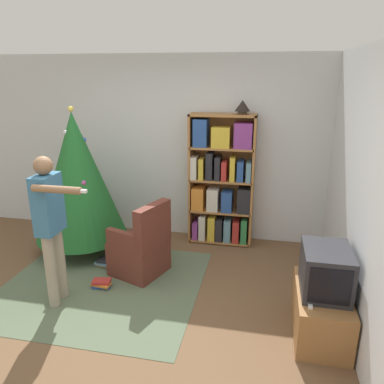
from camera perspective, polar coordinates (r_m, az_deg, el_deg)
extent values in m
plane|color=brown|center=(4.02, -9.65, -18.27)|extent=(14.00, 14.00, 0.00)
cube|color=silver|center=(5.45, -2.08, 6.66)|extent=(8.00, 0.10, 2.60)
cube|color=silver|center=(3.30, 26.38, -2.68)|extent=(0.10, 8.00, 2.60)
cube|color=#56664C|center=(4.58, -13.49, -13.57)|extent=(2.23, 2.05, 0.01)
cube|color=#A8703D|center=(5.27, -0.13, 1.99)|extent=(0.03, 0.32, 1.83)
cube|color=#A8703D|center=(5.17, 9.24, 1.44)|extent=(0.03, 0.32, 1.83)
cube|color=#A8703D|center=(5.03, 4.76, 11.62)|extent=(0.89, 0.32, 0.03)
cube|color=#A8703D|center=(5.35, 4.72, 2.17)|extent=(0.89, 0.01, 1.83)
cube|color=#A8703D|center=(5.52, 4.29, -7.15)|extent=(0.86, 0.32, 0.03)
cube|color=#843889|center=(5.50, 0.68, -5.57)|extent=(0.07, 0.30, 0.25)
cube|color=beige|center=(5.46, 1.73, -5.14)|extent=(0.09, 0.30, 0.36)
cube|color=gold|center=(5.42, 3.09, -5.40)|extent=(0.10, 0.24, 0.35)
cube|color=#232328|center=(5.40, 4.20, -5.65)|extent=(0.09, 0.23, 0.32)
cube|color=#5B899E|center=(5.42, 5.48, -5.64)|extent=(0.10, 0.28, 0.32)
cube|color=#B22D28|center=(5.39, 6.74, -5.84)|extent=(0.09, 0.25, 0.31)
cube|color=#2D7A42|center=(5.40, 7.97, -5.66)|extent=(0.08, 0.29, 0.35)
cube|color=#A8703D|center=(5.34, 4.40, -2.76)|extent=(0.86, 0.32, 0.03)
cube|color=orange|center=(5.30, 1.00, -0.91)|extent=(0.17, 0.25, 0.32)
cube|color=beige|center=(5.28, 3.28, -1.01)|extent=(0.15, 0.28, 0.31)
cube|color=#284C93|center=(5.23, 5.37, -1.36)|extent=(0.15, 0.22, 0.29)
cube|color=#232328|center=(5.24, 7.95, -1.11)|extent=(0.17, 0.30, 0.34)
cube|color=#A8703D|center=(5.20, 4.51, 1.89)|extent=(0.86, 0.32, 0.03)
cube|color=beige|center=(5.20, 0.48, 3.88)|extent=(0.08, 0.29, 0.31)
cube|color=gold|center=(5.18, 1.59, 3.69)|extent=(0.06, 0.28, 0.29)
cube|color=#232328|center=(5.14, 2.78, 4.04)|extent=(0.09, 0.25, 0.37)
cube|color=#232328|center=(5.13, 4.01, 3.72)|extent=(0.07, 0.26, 0.32)
cube|color=#B22D28|center=(5.12, 4.99, 3.33)|extent=(0.07, 0.24, 0.26)
cube|color=gold|center=(5.12, 6.28, 3.65)|extent=(0.07, 0.28, 0.33)
cube|color=#284C93|center=(5.12, 7.44, 3.29)|extent=(0.08, 0.27, 0.27)
cube|color=#5B899E|center=(5.12, 8.67, 3.19)|extent=(0.07, 0.29, 0.27)
cube|color=#A8703D|center=(5.10, 4.64, 6.76)|extent=(0.86, 0.32, 0.03)
cube|color=#284C93|center=(5.07, 1.38, 9.03)|extent=(0.18, 0.23, 0.37)
cube|color=gold|center=(5.05, 4.50, 8.40)|extent=(0.24, 0.27, 0.27)
cube|color=#843889|center=(5.02, 7.87, 8.58)|extent=(0.23, 0.28, 0.33)
cube|color=#996638|center=(3.83, 19.01, -16.93)|extent=(0.47, 0.85, 0.45)
cube|color=#28282D|center=(3.61, 19.71, -11.20)|extent=(0.41, 0.54, 0.42)
cube|color=black|center=(3.37, 20.30, -13.41)|extent=(0.34, 0.01, 0.33)
cube|color=white|center=(3.47, 17.53, -15.98)|extent=(0.04, 0.12, 0.02)
cylinder|color=#4C3323|center=(5.45, -16.13, -7.94)|extent=(0.36, 0.36, 0.10)
cylinder|color=brown|center=(5.40, -16.23, -6.88)|extent=(0.08, 0.08, 0.12)
cone|color=#1E6028|center=(5.11, -17.09, 2.30)|extent=(1.20, 1.20, 1.67)
sphere|color=#335BB2|center=(5.01, -16.16, 7.65)|extent=(0.06, 0.06, 0.06)
sphere|color=silver|center=(5.49, -20.96, -3.04)|extent=(0.04, 0.04, 0.04)
sphere|color=#B74C93|center=(4.84, -16.20, 1.35)|extent=(0.06, 0.06, 0.06)
sphere|color=silver|center=(5.44, -19.88, -0.21)|extent=(0.06, 0.06, 0.06)
sphere|color=red|center=(5.19, -17.40, 6.56)|extent=(0.06, 0.06, 0.06)
sphere|color=silver|center=(5.12, -15.99, 6.56)|extent=(0.05, 0.05, 0.05)
sphere|color=#335BB2|center=(5.15, -17.88, 7.20)|extent=(0.04, 0.04, 0.04)
sphere|color=silver|center=(5.66, -13.02, -2.85)|extent=(0.05, 0.05, 0.05)
sphere|color=silver|center=(4.98, -18.69, 8.59)|extent=(0.06, 0.06, 0.06)
sphere|color=red|center=(5.27, -11.20, -3.68)|extent=(0.06, 0.06, 0.06)
sphere|color=#E5CC4C|center=(4.96, -18.00, 11.97)|extent=(0.07, 0.07, 0.07)
cube|color=brown|center=(4.67, -8.07, -9.69)|extent=(0.72, 0.72, 0.42)
cube|color=brown|center=(4.34, -5.98, -5.08)|extent=(0.30, 0.57, 0.50)
cube|color=brown|center=(4.70, -6.37, -5.22)|extent=(0.50, 0.25, 0.20)
cube|color=brown|center=(4.37, -10.26, -7.27)|extent=(0.50, 0.25, 0.20)
cylinder|color=#9E937F|center=(4.31, -19.44, -10.18)|extent=(0.11, 0.11, 0.80)
cylinder|color=#9E937F|center=(4.18, -20.69, -11.25)|extent=(0.11, 0.11, 0.80)
cube|color=teal|center=(3.97, -21.11, -1.73)|extent=(0.18, 0.32, 0.60)
cylinder|color=#8C6647|center=(4.14, -19.63, -1.23)|extent=(0.07, 0.07, 0.48)
cylinder|color=#8C6647|center=(3.62, -19.94, 0.37)|extent=(0.48, 0.07, 0.07)
cube|color=white|center=(3.50, -16.58, 0.15)|extent=(0.11, 0.04, 0.03)
sphere|color=#8C6647|center=(3.87, -21.75, 3.76)|extent=(0.18, 0.18, 0.18)
cylinder|color=#473828|center=(5.01, 7.67, 11.90)|extent=(0.12, 0.12, 0.04)
cone|color=black|center=(5.00, 7.71, 12.92)|extent=(0.20, 0.20, 0.14)
cube|color=orange|center=(4.98, -13.09, -10.68)|extent=(0.20, 0.16, 0.03)
cube|color=#5B899E|center=(4.97, -13.25, -10.40)|extent=(0.22, 0.19, 0.03)
cube|color=#232328|center=(4.95, -13.22, -10.09)|extent=(0.17, 0.15, 0.03)
cube|color=#284C93|center=(4.54, -13.59, -13.70)|extent=(0.22, 0.16, 0.04)
cube|color=orange|center=(4.51, -13.67, -13.51)|extent=(0.22, 0.13, 0.02)
cube|color=#B22D28|center=(4.50, -13.61, -13.10)|extent=(0.22, 0.16, 0.03)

